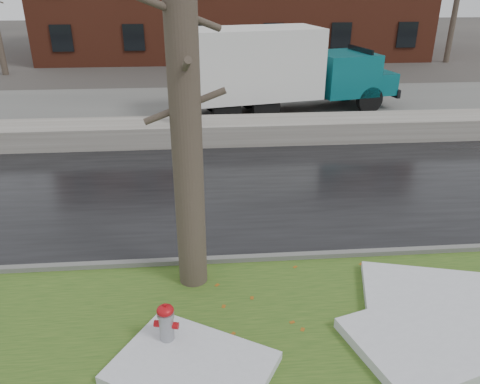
{
  "coord_description": "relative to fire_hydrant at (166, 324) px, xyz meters",
  "views": [
    {
      "loc": [
        -0.53,
        -7.01,
        5.3
      ],
      "look_at": [
        0.24,
        2.24,
        1.0
      ],
      "focal_mm": 35.0,
      "sensor_mm": 36.0,
      "label": 1
    }
  ],
  "objects": [
    {
      "name": "snow_patch_near",
      "position": [
        4.7,
        0.53,
        -0.34
      ],
      "size": [
        3.02,
        2.6,
        0.16
      ],
      "primitive_type": "cube",
      "rotation": [
        0.0,
        0.0,
        -0.26
      ],
      "color": "silver",
      "rests_on": "verge"
    },
    {
      "name": "snowbank",
      "position": [
        1.18,
        9.99,
        -0.09
      ],
      "size": [
        60.0,
        1.6,
        0.75
      ],
      "primitive_type": "cube",
      "color": "#A49E95",
      "rests_on": "ground"
    },
    {
      "name": "bg_tree_center",
      "position": [
        -4.82,
        27.29,
        2.87
      ],
      "size": [
        1.4,
        1.62,
        6.5
      ],
      "color": "brown",
      "rests_on": "ground"
    },
    {
      "name": "tree",
      "position": [
        0.39,
        1.73,
        2.87
      ],
      "size": [
        1.36,
        1.62,
        6.53
      ],
      "rotation": [
        0.0,
        0.0,
        -0.3
      ],
      "color": "brown",
      "rests_on": "verge"
    },
    {
      "name": "curb",
      "position": [
        1.18,
        2.29,
        -0.39
      ],
      "size": [
        60.0,
        0.15,
        0.14
      ],
      "primitive_type": "cube",
      "color": "slate",
      "rests_on": "ground"
    },
    {
      "name": "verge",
      "position": [
        1.18,
        0.04,
        -0.44
      ],
      "size": [
        60.0,
        4.5,
        0.04
      ],
      "primitive_type": "cube",
      "color": "#294D19",
      "rests_on": "ground"
    },
    {
      "name": "bg_tree_right",
      "position": [
        17.18,
        25.29,
        2.87
      ],
      "size": [
        1.4,
        1.62,
        6.5
      ],
      "color": "brown",
      "rests_on": "ground"
    },
    {
      "name": "snow_patch_side",
      "position": [
        4.3,
        -0.26,
        -0.33
      ],
      "size": [
        3.21,
        2.54,
        0.18
      ],
      "primitive_type": "cube",
      "rotation": [
        0.0,
        0.0,
        0.3
      ],
      "color": "silver",
      "rests_on": "verge"
    },
    {
      "name": "road",
      "position": [
        1.18,
        5.79,
        -0.45
      ],
      "size": [
        60.0,
        7.0,
        0.03
      ],
      "primitive_type": "cube",
      "color": "black",
      "rests_on": "ground"
    },
    {
      "name": "box_truck",
      "position": [
        3.77,
        13.54,
        1.38
      ],
      "size": [
        10.54,
        4.13,
        3.48
      ],
      "rotation": [
        0.0,
        0.0,
        0.2
      ],
      "color": "black",
      "rests_on": "ground"
    },
    {
      "name": "parking_lot",
      "position": [
        1.18,
        14.29,
        -0.45
      ],
      "size": [
        60.0,
        9.0,
        0.03
      ],
      "primitive_type": "cube",
      "color": "slate",
      "rests_on": "ground"
    },
    {
      "name": "ground",
      "position": [
        1.18,
        1.29,
        -0.46
      ],
      "size": [
        120.0,
        120.0,
        0.0
      ],
      "primitive_type": "plane",
      "color": "#47423D",
      "rests_on": "ground"
    },
    {
      "name": "snow_patch_far",
      "position": [
        0.38,
        -0.57,
        -0.35
      ],
      "size": [
        2.71,
        2.5,
        0.14
      ],
      "primitive_type": "cube",
      "rotation": [
        0.0,
        0.0,
        -0.53
      ],
      "color": "silver",
      "rests_on": "verge"
    },
    {
      "name": "fire_hydrant",
      "position": [
        0.0,
        0.0,
        0.0
      ],
      "size": [
        0.4,
        0.36,
        0.8
      ],
      "rotation": [
        0.0,
        0.0,
        -0.24
      ],
      "color": "#94959B",
      "rests_on": "verge"
    },
    {
      "name": "worker",
      "position": [
        -0.09,
        9.87,
        1.16
      ],
      "size": [
        0.7,
        0.53,
        1.75
      ],
      "primitive_type": "imported",
      "rotation": [
        0.0,
        0.0,
        3.32
      ],
      "color": "black",
      "rests_on": "snowbank"
    }
  ]
}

